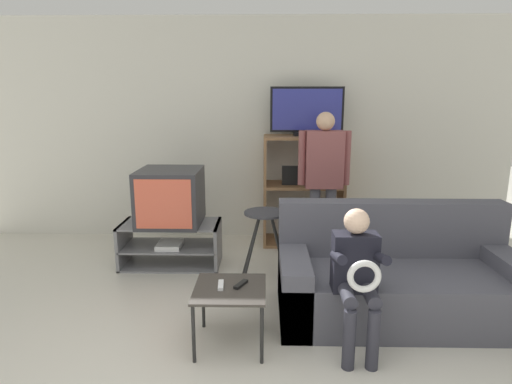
% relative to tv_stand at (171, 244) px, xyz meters
% --- Properties ---
extents(wall_back, '(6.40, 0.06, 2.60)m').
position_rel_tv_stand_xyz_m(wall_back, '(0.70, 1.02, 1.08)').
color(wall_back, silver).
rests_on(wall_back, ground_plane).
extents(tv_stand, '(1.00, 0.48, 0.44)m').
position_rel_tv_stand_xyz_m(tv_stand, '(0.00, 0.00, 0.00)').
color(tv_stand, slate).
rests_on(tv_stand, ground_plane).
extents(television_main, '(0.61, 0.63, 0.55)m').
position_rel_tv_stand_xyz_m(television_main, '(0.02, 0.00, 0.50)').
color(television_main, '#2D2D33').
rests_on(television_main, tv_stand).
extents(media_shelf, '(0.92, 0.46, 1.27)m').
position_rel_tv_stand_xyz_m(media_shelf, '(1.40, 0.72, 0.43)').
color(media_shelf, '#8E6642').
rests_on(media_shelf, ground_plane).
extents(television_flat, '(0.82, 0.20, 0.54)m').
position_rel_tv_stand_xyz_m(television_flat, '(1.42, 0.72, 1.30)').
color(television_flat, black).
rests_on(television_flat, media_shelf).
extents(folding_stool, '(0.46, 0.42, 0.71)m').
position_rel_tv_stand_xyz_m(folding_stool, '(0.96, -0.49, 0.36)').
color(folding_stool, black).
rests_on(folding_stool, ground_plane).
extents(snack_table, '(0.49, 0.49, 0.42)m').
position_rel_tv_stand_xyz_m(snack_table, '(0.72, -1.43, 0.16)').
color(snack_table, '#38332D').
rests_on(snack_table, ground_plane).
extents(remote_control_black, '(0.10, 0.14, 0.02)m').
position_rel_tv_stand_xyz_m(remote_control_black, '(0.80, -1.40, 0.21)').
color(remote_control_black, black).
rests_on(remote_control_black, snack_table).
extents(remote_control_white, '(0.05, 0.15, 0.02)m').
position_rel_tv_stand_xyz_m(remote_control_white, '(0.66, -1.42, 0.21)').
color(remote_control_white, silver).
rests_on(remote_control_white, snack_table).
extents(couch, '(1.86, 0.85, 0.86)m').
position_rel_tv_stand_xyz_m(couch, '(2.00, -0.97, 0.07)').
color(couch, '#4C4C56').
rests_on(couch, ground_plane).
extents(person_standing_adult, '(0.53, 0.20, 1.55)m').
position_rel_tv_stand_xyz_m(person_standing_adult, '(1.56, 0.22, 0.72)').
color(person_standing_adult, '#4C4C56').
rests_on(person_standing_adult, ground_plane).
extents(person_seated_child, '(0.33, 0.43, 0.97)m').
position_rel_tv_stand_xyz_m(person_seated_child, '(1.57, -1.47, 0.35)').
color(person_seated_child, '#2D2D38').
rests_on(person_seated_child, ground_plane).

